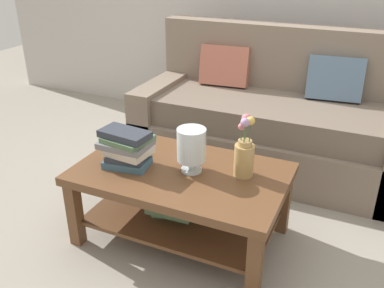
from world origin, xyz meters
TOP-DOWN VIEW (x-y plane):
  - ground_plane at (0.00, 0.00)m, footprint 10.00×10.00m
  - couch at (0.14, 0.79)m, footprint 2.06×0.90m
  - coffee_table at (-0.09, -0.39)m, footprint 1.20×0.73m
  - book_stack_main at (-0.39, -0.46)m, footprint 0.30×0.25m
  - glass_hurricane_vase at (-0.03, -0.37)m, footprint 0.16×0.16m
  - flower_pitcher at (0.25, -0.29)m, footprint 0.11×0.11m

SIDE VIEW (x-z plane):
  - ground_plane at x=0.00m, z-range 0.00..0.00m
  - coffee_table at x=-0.09m, z-range 0.10..0.56m
  - couch at x=0.14m, z-range -0.17..0.89m
  - book_stack_main at x=-0.39m, z-range 0.47..0.68m
  - flower_pitcher at x=0.25m, z-range 0.42..0.78m
  - glass_hurricane_vase at x=-0.03m, z-range 0.49..0.75m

